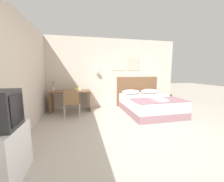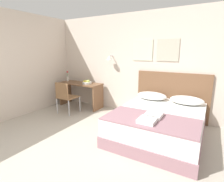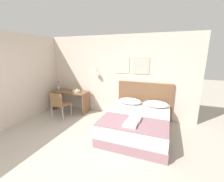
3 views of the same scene
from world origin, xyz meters
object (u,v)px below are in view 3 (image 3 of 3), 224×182
Objects in this scene: folded_towel_mid_bed at (131,124)px; folded_towel_near_foot at (134,119)px; pillow_right at (156,104)px; headboard at (144,100)px; bed at (137,123)px; fruit_bowl at (76,91)px; desk at (71,97)px; desk_chair at (59,103)px; flower_vase at (58,86)px; pillow_left at (130,101)px; throw_blanket at (132,123)px.

folded_towel_near_foot is at bearing 86.14° from folded_towel_mid_bed.
pillow_right is 1.51m from folded_towel_mid_bed.
headboard is 0.51m from pillow_right.
folded_towel_near_foot is at bearing -88.51° from bed.
fruit_bowl is (-2.34, 1.44, 0.19)m from folded_towel_mid_bed.
pillow_right is 0.53× the size of desk.
desk_chair is 1.06m from flower_vase.
bed is 3.33m from flower_vase.
pillow_left is 0.45× the size of throw_blanket.
headboard reaches higher than folded_towel_near_foot.
flower_vase is (-0.84, 0.08, 0.09)m from fruit_bowl.
pillow_right is at bearing 73.30° from throw_blanket.
pillow_left is 2.28m from desk_chair.
pillow_left is at bearing 18.50° from desk_chair.
headboard reaches higher than desk_chair.
pillow_right reaches higher than folded_towel_mid_bed.
headboard is at bearing 90.00° from bed.
folded_towel_mid_bed is at bearing -29.12° from desk.
flower_vase reaches higher than desk.
throw_blanket is 2.93m from desk.
throw_blanket is 2.69m from fruit_bowl.
pillow_left reaches higher than folded_towel_near_foot.
flower_vase reaches higher than folded_towel_near_foot.
headboard reaches higher than flower_vase.
pillow_right is 0.82× the size of desk_chair.
flower_vase is at bearing 129.26° from desk_chair.
headboard is at bearing 22.16° from desk_chair.
throw_blanket is at bearing -13.16° from desk_chair.
folded_towel_near_foot is at bearing -10.05° from desk_chair.
fruit_bowl reaches higher than pillow_left.
fruit_bowl reaches higher than bed.
flower_vase is (-3.58, 0.06, 0.24)m from pillow_right.
desk reaches higher than pillow_left.
pillow_left is 2.18× the size of flower_vase.
throw_blanket is at bearing -106.70° from pillow_right.
fruit_bowl is (-2.35, -0.34, 0.19)m from headboard.
desk is at bearing 156.02° from folded_towel_near_foot.
throw_blanket is 2.62m from desk_chair.
desk is (-2.62, 1.31, -0.02)m from throw_blanket.
folded_towel_near_foot is (0.01, -1.49, 0.00)m from headboard.
flower_vase reaches higher than pillow_left.
desk is (-3.01, -0.01, -0.10)m from pillow_right.
pillow_left is 1.51m from folded_towel_mid_bed.
pillow_left is 0.53× the size of desk.
pillow_right is at bearing -38.81° from headboard.
folded_towel_mid_bed is at bearing -90.24° from headboard.
desk_chair reaches higher than pillow_left.
bed is 6.49× the size of folded_towel_near_foot.
headboard is at bearing 141.19° from pillow_right.
bed is 6.24× the size of flower_vase.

